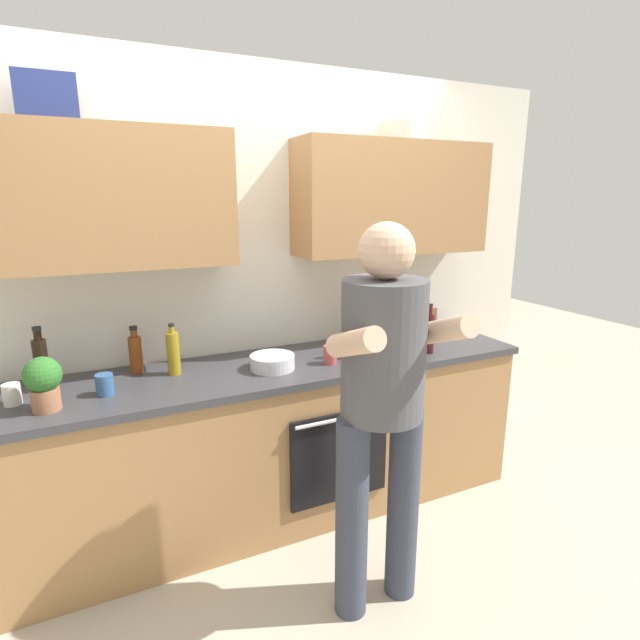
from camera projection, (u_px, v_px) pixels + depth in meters
name	position (u px, v px, depth m)	size (l,w,h in m)	color
ground_plane	(283.00, 510.00, 2.89)	(12.00, 12.00, 0.00)	#B2A893
back_wall_unit	(260.00, 249.00, 2.77)	(4.00, 0.38, 2.50)	silver
counter	(282.00, 440.00, 2.79)	(2.84, 0.67, 0.90)	#A37547
person_standing	(383.00, 394.00, 2.00)	(0.49, 0.45, 1.69)	#383D4C
bottle_vinegar	(136.00, 353.00, 2.53)	(0.07, 0.07, 0.24)	brown
bottle_oil	(173.00, 353.00, 2.50)	(0.06, 0.06, 0.27)	olive
bottle_wine	(429.00, 333.00, 2.85)	(0.06, 0.06, 0.29)	#471419
bottle_juice	(361.00, 338.00, 2.77)	(0.08, 0.08, 0.28)	orange
bottle_soy	(41.00, 363.00, 2.28)	(0.06, 0.06, 0.31)	black
cup_coffee	(12.00, 394.00, 2.15)	(0.07, 0.07, 0.09)	white
cup_ceramic	(330.00, 355.00, 2.68)	(0.07, 0.07, 0.10)	#BF4C47
cup_tea	(105.00, 385.00, 2.25)	(0.08, 0.08, 0.10)	#33598C
mixing_bowl	(272.00, 362.00, 2.60)	(0.24, 0.24, 0.08)	silver
knife_block	(423.00, 323.00, 3.12)	(0.10, 0.14, 0.27)	brown
potted_herb	(43.00, 381.00, 2.07)	(0.15, 0.15, 0.24)	#9E6647
grocery_bag_bread	(392.00, 335.00, 2.96)	(0.22, 0.20, 0.16)	tan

